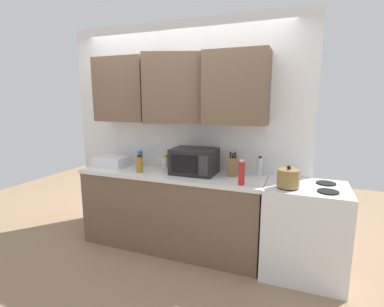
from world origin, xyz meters
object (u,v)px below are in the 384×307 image
knife_block (233,166)px  bottle_amber_vinegar (140,164)px  kettle (288,178)px  stove_range (304,230)px  microwave (194,161)px  bottle_red_sauce (242,173)px  bottle_white_jar (165,161)px  bottle_blue_cleaner (140,158)px  dish_rack (112,161)px  bottle_clear_tall (260,166)px

knife_block → bottle_amber_vinegar: knife_block is taller
kettle → knife_block: size_ratio=0.76×
stove_range → knife_block: 0.94m
microwave → bottle_red_sauce: (0.58, -0.24, -0.02)m
bottle_white_jar → bottle_blue_cleaner: bearing=-168.8°
kettle → bottle_blue_cleaner: bearing=170.5°
microwave → bottle_blue_cleaner: (-0.75, 0.10, -0.04)m
stove_range → microwave: microwave is taller
dish_rack → knife_block: knife_block is taller
stove_range → knife_block: (-0.75, 0.10, 0.55)m
stove_range → kettle: (-0.17, -0.14, 0.54)m
bottle_amber_vinegar → stove_range: bearing=4.0°
microwave → bottle_red_sauce: size_ratio=1.93×
microwave → bottle_white_jar: size_ratio=3.22×
bottle_white_jar → bottle_red_sauce: size_ratio=0.60×
kettle → bottle_blue_cleaner: size_ratio=0.95×
dish_rack → bottle_clear_tall: bearing=6.7°
stove_range → microwave: (-1.17, 0.05, 0.59)m
knife_block → bottle_amber_vinegar: 1.04m
microwave → bottle_white_jar: microwave is taller
kettle → knife_block: (-0.58, 0.24, 0.01)m
stove_range → bottle_amber_vinegar: (-1.76, -0.12, 0.54)m
bottle_amber_vinegar → bottle_blue_cleaner: bottle_blue_cleaner is taller
bottle_clear_tall → knife_block: bearing=-155.6°
knife_block → bottle_white_jar: 0.87m
dish_rack → stove_range: bearing=-0.5°
bottle_clear_tall → stove_range: bearing=-25.2°
kettle → bottle_clear_tall: bearing=130.3°
stove_range → bottle_clear_tall: 0.76m
dish_rack → bottle_white_jar: 0.65m
bottle_white_jar → knife_block: bearing=-7.2°
dish_rack → bottle_amber_vinegar: (0.48, -0.14, 0.03)m
kettle → microwave: size_ratio=0.42×
kettle → bottle_red_sauce: size_ratio=0.81×
stove_range → bottle_clear_tall: bottle_clear_tall is taller
stove_range → knife_block: size_ratio=3.44×
bottle_amber_vinegar → bottle_red_sauce: size_ratio=0.80×
dish_rack → bottle_clear_tall: size_ratio=1.80×
stove_range → bottle_amber_vinegar: 1.85m
knife_block → bottle_white_jar: size_ratio=1.78×
bottle_amber_vinegar → bottle_clear_tall: 1.33m
knife_block → stove_range: bearing=-8.0°
microwave → bottle_amber_vinegar: size_ratio=2.41×
bottle_blue_cleaner → bottle_red_sauce: (1.33, -0.35, 0.02)m
stove_range → dish_rack: bearing=179.5°
dish_rack → kettle: bearing=-4.4°
microwave → bottle_red_sauce: 0.63m
bottle_blue_cleaner → stove_range: bearing=-4.6°
bottle_red_sauce → bottle_clear_tall: 0.44m
knife_block → bottle_red_sauce: size_ratio=1.07×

